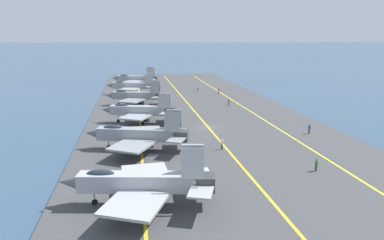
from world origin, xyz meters
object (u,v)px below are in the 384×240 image
at_px(crew_green_vest, 316,164).
at_px(parked_jet_fifth, 136,96).
at_px(crew_red_vest, 219,91).
at_px(parked_jet_third, 138,134).
at_px(crew_blue_vest, 309,128).
at_px(parked_jet_fourth, 139,110).
at_px(parked_jet_second, 139,182).
at_px(parked_jet_sixth, 132,86).
at_px(parked_jet_seventh, 136,78).
at_px(crew_brown_vest, 229,102).
at_px(crew_white_vest, 222,143).
at_px(crew_yellow_vest, 198,88).

bearing_deg(crew_green_vest, parked_jet_fifth, 25.03).
bearing_deg(crew_red_vest, crew_green_vest, 177.43).
distance_m(parked_jet_third, crew_blue_vest, 30.80).
xyz_separation_m(parked_jet_fourth, crew_red_vest, (32.04, -24.75, -1.60)).
bearing_deg(crew_blue_vest, crew_red_vest, 6.43).
relative_size(parked_jet_second, parked_jet_sixth, 1.05).
bearing_deg(parked_jet_third, crew_blue_vest, -83.14).
bearing_deg(parked_jet_fourth, parked_jet_fifth, 1.51).
xyz_separation_m(parked_jet_sixth, parked_jet_seventh, (19.37, -1.26, -0.16)).
bearing_deg(crew_blue_vest, crew_brown_vest, 15.28).
height_order(parked_jet_second, crew_brown_vest, parked_jet_second).
xyz_separation_m(parked_jet_fourth, crew_white_vest, (-19.08, -12.15, -1.65)).
relative_size(parked_jet_fourth, crew_blue_vest, 8.61).
distance_m(parked_jet_second, parked_jet_fifth, 53.47).
distance_m(parked_jet_sixth, crew_yellow_vest, 21.33).
bearing_deg(crew_red_vest, parked_jet_third, 152.61).
xyz_separation_m(crew_red_vest, crew_yellow_vest, (7.42, 5.10, -0.02)).
relative_size(parked_jet_third, parked_jet_fifth, 1.06).
relative_size(parked_jet_fourth, crew_green_vest, 8.98).
relative_size(parked_jet_fourth, parked_jet_sixth, 0.99).
bearing_deg(crew_red_vest, crew_blue_vest, -173.57).
relative_size(parked_jet_third, parked_jet_seventh, 0.98).
bearing_deg(parked_jet_sixth, crew_blue_vest, -147.48).
distance_m(parked_jet_fifth, crew_red_vest, 28.77).
bearing_deg(crew_yellow_vest, crew_white_vest, 172.69).
height_order(parked_jet_second, crew_white_vest, parked_jet_second).
distance_m(parked_jet_fourth, parked_jet_seventh, 54.74).
xyz_separation_m(crew_yellow_vest, crew_brown_vest, (-25.99, -2.88, 0.03)).
height_order(parked_jet_second, parked_jet_fourth, parked_jet_second).
distance_m(parked_jet_second, parked_jet_fourth, 35.16).
bearing_deg(crew_green_vest, crew_yellow_vest, 1.92).
height_order(parked_jet_third, crew_white_vest, parked_jet_third).
relative_size(parked_jet_second, crew_white_vest, 9.58).
height_order(parked_jet_third, parked_jet_seventh, parked_jet_seventh).
bearing_deg(crew_yellow_vest, crew_green_vest, -178.08).
bearing_deg(crew_brown_vest, parked_jet_fifth, 78.13).
relative_size(crew_blue_vest, crew_green_vest, 1.04).
relative_size(crew_white_vest, crew_green_vest, 0.99).
bearing_deg(parked_jet_sixth, parked_jet_second, -179.76).
height_order(parked_jet_seventh, crew_blue_vest, parked_jet_seventh).
xyz_separation_m(crew_white_vest, crew_brown_vest, (32.55, -10.39, 0.05)).
xyz_separation_m(parked_jet_sixth, crew_red_vest, (-3.33, -25.95, -1.73)).
bearing_deg(parked_jet_seventh, crew_blue_vest, -156.36).
bearing_deg(crew_green_vest, crew_blue_vest, -25.67).
xyz_separation_m(parked_jet_seventh, crew_brown_vest, (-41.26, -22.48, -1.57)).
relative_size(crew_white_vest, crew_brown_vest, 0.95).
bearing_deg(crew_white_vest, crew_red_vest, -13.85).
height_order(crew_red_vest, crew_green_vest, crew_red_vest).
bearing_deg(crew_brown_vest, crew_blue_vest, -164.72).
distance_m(crew_blue_vest, crew_yellow_vest, 53.81).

